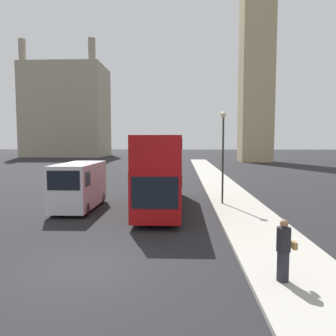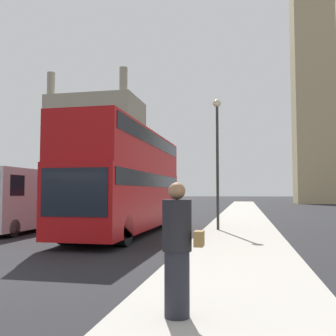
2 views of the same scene
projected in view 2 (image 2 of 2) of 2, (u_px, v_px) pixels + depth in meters
The scene contains 7 objects.
sidewalk_strip at pixel (232, 301), 5.91m from camera, with size 3.19×120.00×0.15m.
clock_tower at pixel (311, 1), 60.50m from camera, with size 6.50×6.67×63.84m.
building_block_distant at pixel (96, 149), 88.78m from camera, with size 20.39×14.73×29.07m.
red_double_decker_bus at pixel (128, 177), 16.22m from camera, with size 2.44×10.52×4.37m.
white_van at pixel (18, 199), 16.63m from camera, with size 2.07×5.27×2.78m.
pedestrian at pixel (178, 249), 4.96m from camera, with size 0.55×0.39×1.77m.
street_lamp at pixel (217, 143), 16.54m from camera, with size 0.36×0.36×5.77m.
Camera 2 is at (6.82, -6.11, 1.79)m, focal length 40.00 mm.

